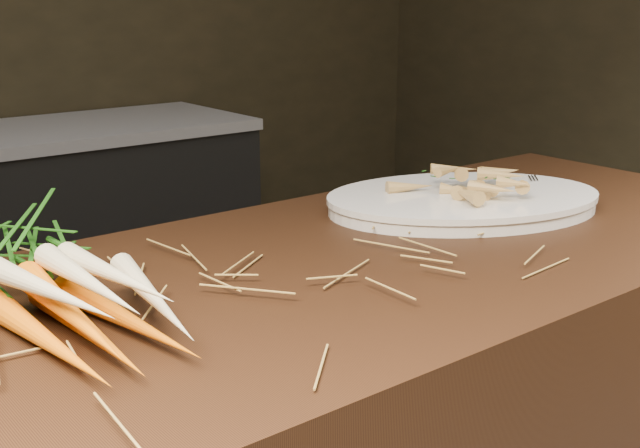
# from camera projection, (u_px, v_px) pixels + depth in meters

# --- Properties ---
(straw_bedding) EXTENTS (1.40, 0.60, 0.02)m
(straw_bedding) POSITION_uv_depth(u_px,v_px,m) (179.00, 295.00, 1.06)
(straw_bedding) COLOR olive
(straw_bedding) RESTS_ON main_counter
(root_veg_bunch) EXTENTS (0.21, 0.55, 0.10)m
(root_veg_bunch) POSITION_uv_depth(u_px,v_px,m) (38.00, 270.00, 1.04)
(root_veg_bunch) COLOR #CF5D08
(root_veg_bunch) RESTS_ON main_counter
(serving_platter) EXTENTS (0.61, 0.53, 0.03)m
(serving_platter) POSITION_uv_depth(u_px,v_px,m) (463.00, 203.00, 1.50)
(serving_platter) COLOR white
(serving_platter) RESTS_ON main_counter
(roasted_veg_heap) EXTENTS (0.31, 0.27, 0.06)m
(roasted_veg_heap) POSITION_uv_depth(u_px,v_px,m) (465.00, 181.00, 1.49)
(roasted_veg_heap) COLOR tan
(roasted_veg_heap) RESTS_ON serving_platter
(serving_fork) EXTENTS (0.15, 0.15, 0.00)m
(serving_fork) POSITION_uv_depth(u_px,v_px,m) (559.00, 192.00, 1.52)
(serving_fork) COLOR silver
(serving_fork) RESTS_ON serving_platter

